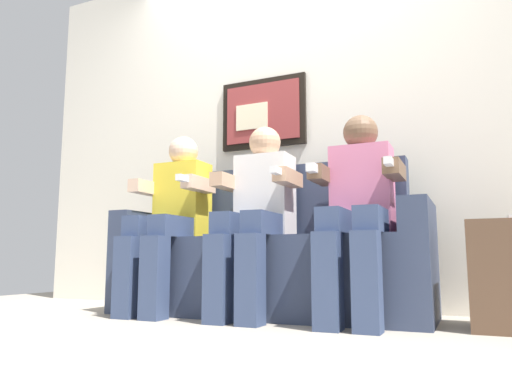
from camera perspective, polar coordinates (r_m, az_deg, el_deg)
The scene contains 7 objects.
ground_plane at distance 2.59m, azimuth -1.41°, elevation -15.12°, with size 5.53×5.53×0.00m, color #9E9384.
back_wall_assembly at distance 3.42m, azimuth 4.18°, elevation 8.72°, with size 4.25×0.10×2.60m.
couch at distance 2.86m, azimuth 1.46°, elevation -8.16°, with size 1.85×0.58×0.90m.
person_on_left at distance 3.00m, azimuth -9.96°, elevation -2.43°, with size 0.46×0.56×1.11m.
person_in_middle at distance 2.72m, azimuth 0.09°, elevation -1.99°, with size 0.46×0.56×1.11m.
person_on_right at distance 2.55m, azimuth 11.94°, elevation -1.39°, with size 0.46×0.56×1.11m.
spare_remote_on_table at distance 2.50m, azimuth 28.03°, elevation -2.72°, with size 0.04×0.13×0.02m, color white.
Camera 1 is at (1.11, -2.31, 0.32)m, focal length 33.86 mm.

